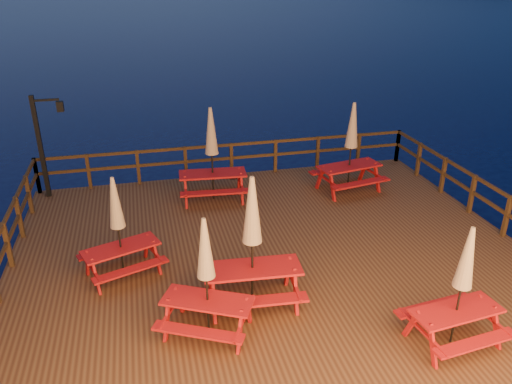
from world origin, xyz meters
TOP-DOWN VIEW (x-y plane):
  - ground at (0.00, 0.00)m, footprint 500.00×500.00m
  - deck at (0.00, 0.00)m, footprint 12.00×10.00m
  - deck_piles at (0.00, 0.00)m, footprint 11.44×9.44m
  - railing at (0.00, 1.78)m, footprint 11.80×9.75m
  - lamp_post at (-5.39, 4.55)m, footprint 0.85×0.18m
  - picnic_table_0 at (3.19, 2.87)m, footprint 2.14×1.87m
  - picnic_table_1 at (-0.86, 3.21)m, footprint 2.02×1.72m
  - picnic_table_2 at (-3.40, -0.24)m, footprint 1.97×1.80m
  - picnic_table_3 at (2.32, -3.85)m, footprint 1.76×1.51m
  - picnic_table_4 at (-0.88, -1.88)m, footprint 2.02×1.71m
  - picnic_table_5 at (-1.87, -2.54)m, footprint 2.07×1.94m

SIDE VIEW (x-z plane):
  - deck_piles at x=0.00m, z-range -1.00..0.40m
  - ground at x=0.00m, z-range 0.00..0.00m
  - deck at x=0.00m, z-range 0.00..0.40m
  - railing at x=0.00m, z-range 0.61..1.71m
  - picnic_table_2 at x=-3.40m, z-range 0.45..2.75m
  - picnic_table_3 at x=2.32m, z-range 0.45..2.77m
  - picnic_table_5 at x=-1.87m, z-range 0.45..2.78m
  - picnic_table_0 at x=3.19m, z-range 0.45..3.15m
  - picnic_table_1 at x=-0.86m, z-range 0.45..3.17m
  - picnic_table_4 at x=-0.88m, z-range 0.45..3.18m
  - lamp_post at x=-5.39m, z-range 0.70..3.70m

